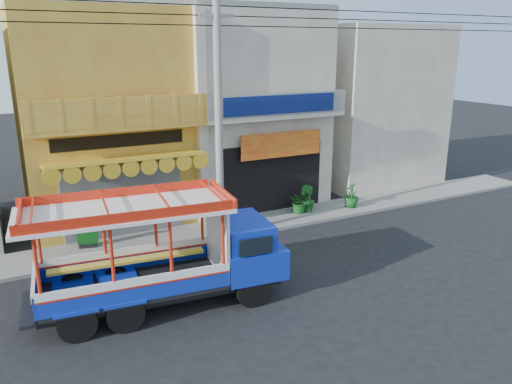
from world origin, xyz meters
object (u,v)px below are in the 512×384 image
potted_plant_c (352,195)px  songthaew_truck (178,252)px  utility_pole (222,97)px  green_sign (87,235)px  potted_plant_a (299,201)px  potted_plant_b (307,199)px

potted_plant_c → songthaew_truck: bearing=-28.0°
utility_pole → green_sign: size_ratio=26.89×
utility_pole → potted_plant_a: size_ratio=28.56×
songthaew_truck → potted_plant_a: bearing=35.0°
green_sign → potted_plant_c: size_ratio=0.98×
green_sign → potted_plant_a: bearing=-1.6°
green_sign → potted_plant_b: size_ratio=0.95×
songthaew_truck → potted_plant_b: (7.06, 4.65, -0.82)m
songthaew_truck → potted_plant_a: 8.21m
potted_plant_a → potted_plant_b: (0.37, -0.04, 0.06)m
potted_plant_a → utility_pole: bearing=173.4°
potted_plant_b → potted_plant_c: bearing=-118.0°
utility_pole → songthaew_truck: bearing=-128.1°
potted_plant_a → potted_plant_b: 0.38m
utility_pole → potted_plant_c: bearing=4.8°
utility_pole → green_sign: (-4.58, 1.10, -4.48)m
potted_plant_a → songthaew_truck: bearing=-164.9°
green_sign → potted_plant_b: bearing=-1.8°
potted_plant_b → potted_plant_a: bearing=65.7°
green_sign → potted_plant_b: 8.65m
potted_plant_b → utility_pole: bearing=82.9°
green_sign → potted_plant_a: 8.28m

